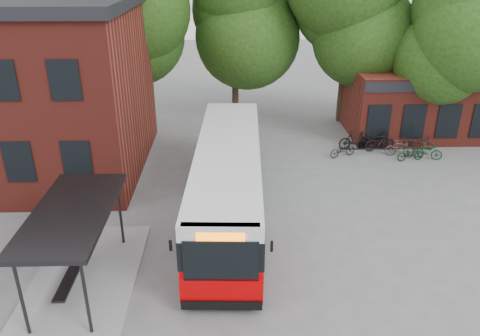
{
  "coord_description": "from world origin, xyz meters",
  "views": [
    {
      "loc": [
        0.44,
        -13.95,
        10.13
      ],
      "look_at": [
        0.95,
        3.99,
        2.0
      ],
      "focal_mm": 35.0,
      "sensor_mm": 36.0,
      "label": 1
    }
  ],
  "objects_px": {
    "bicycle_4": "(410,154)",
    "bicycle_7": "(428,151)",
    "bicycle_1": "(354,140)",
    "bicycle_3": "(380,142)",
    "city_bus": "(228,182)",
    "bus_shelter": "(78,248)",
    "bicycle_0": "(342,150)",
    "bicycle_2": "(372,142)",
    "bicycle_5": "(400,149)",
    "bicycle_6": "(419,142)"
  },
  "relations": [
    {
      "from": "bicycle_6",
      "to": "bicycle_5",
      "type": "bearing_deg",
      "value": 139.4
    },
    {
      "from": "bicycle_1",
      "to": "city_bus",
      "type": "bearing_deg",
      "value": 131.68
    },
    {
      "from": "bicycle_3",
      "to": "bicycle_7",
      "type": "distance_m",
      "value": 2.59
    },
    {
      "from": "bicycle_0",
      "to": "bicycle_5",
      "type": "height_order",
      "value": "bicycle_5"
    },
    {
      "from": "city_bus",
      "to": "bicycle_1",
      "type": "relative_size",
      "value": 6.85
    },
    {
      "from": "bicycle_7",
      "to": "bicycle_4",
      "type": "bearing_deg",
      "value": 122.9
    },
    {
      "from": "bicycle_3",
      "to": "bicycle_6",
      "type": "xyz_separation_m",
      "value": [
        2.35,
        0.19,
        -0.11
      ]
    },
    {
      "from": "bicycle_1",
      "to": "bicycle_7",
      "type": "relative_size",
      "value": 1.19
    },
    {
      "from": "bus_shelter",
      "to": "bicycle_5",
      "type": "relative_size",
      "value": 4.48
    },
    {
      "from": "bicycle_2",
      "to": "bicycle_6",
      "type": "height_order",
      "value": "bicycle_2"
    },
    {
      "from": "bicycle_4",
      "to": "bicycle_6",
      "type": "height_order",
      "value": "bicycle_6"
    },
    {
      "from": "bus_shelter",
      "to": "bicycle_3",
      "type": "height_order",
      "value": "bus_shelter"
    },
    {
      "from": "bicycle_1",
      "to": "bicycle_6",
      "type": "relative_size",
      "value": 1.11
    },
    {
      "from": "bus_shelter",
      "to": "bicycle_6",
      "type": "xyz_separation_m",
      "value": [
        15.93,
        11.75,
        -1.02
      ]
    },
    {
      "from": "bus_shelter",
      "to": "bicycle_7",
      "type": "xyz_separation_m",
      "value": [
        15.85,
        10.33,
        -0.99
      ]
    },
    {
      "from": "city_bus",
      "to": "bicycle_3",
      "type": "xyz_separation_m",
      "value": [
        8.63,
        7.04,
        -1.04
      ]
    },
    {
      "from": "bicycle_4",
      "to": "bicycle_7",
      "type": "xyz_separation_m",
      "value": [
        1.02,
        0.2,
        0.06
      ]
    },
    {
      "from": "bicycle_2",
      "to": "bicycle_4",
      "type": "height_order",
      "value": "bicycle_2"
    },
    {
      "from": "bus_shelter",
      "to": "bicycle_5",
      "type": "xyz_separation_m",
      "value": [
        14.43,
        10.69,
        -0.98
      ]
    },
    {
      "from": "bicycle_0",
      "to": "bicycle_5",
      "type": "xyz_separation_m",
      "value": [
        3.15,
        -0.08,
        0.05
      ]
    },
    {
      "from": "bicycle_0",
      "to": "bicycle_3",
      "type": "bearing_deg",
      "value": -94.45
    },
    {
      "from": "bus_shelter",
      "to": "bicycle_2",
      "type": "xyz_separation_m",
      "value": [
        13.22,
        11.83,
        -0.98
      ]
    },
    {
      "from": "bicycle_0",
      "to": "bicycle_1",
      "type": "height_order",
      "value": "bicycle_1"
    },
    {
      "from": "bicycle_0",
      "to": "bicycle_4",
      "type": "bearing_deg",
      "value": -123.69
    },
    {
      "from": "bicycle_2",
      "to": "bicycle_7",
      "type": "distance_m",
      "value": 3.03
    },
    {
      "from": "bicycle_2",
      "to": "city_bus",
      "type": "bearing_deg",
      "value": 131.92
    },
    {
      "from": "bicycle_0",
      "to": "bicycle_2",
      "type": "xyz_separation_m",
      "value": [
        1.94,
        1.06,
        0.05
      ]
    },
    {
      "from": "bicycle_4",
      "to": "bicycle_6",
      "type": "relative_size",
      "value": 0.93
    },
    {
      "from": "bus_shelter",
      "to": "bicycle_5",
      "type": "bearing_deg",
      "value": 36.52
    },
    {
      "from": "bicycle_7",
      "to": "bus_shelter",
      "type": "bearing_deg",
      "value": 144.93
    },
    {
      "from": "bicycle_2",
      "to": "bicycle_5",
      "type": "xyz_separation_m",
      "value": [
        1.21,
        -1.14,
        0.0
      ]
    },
    {
      "from": "bicycle_3",
      "to": "bicycle_4",
      "type": "bearing_deg",
      "value": -150.12
    },
    {
      "from": "bicycle_7",
      "to": "bicycle_0",
      "type": "bearing_deg",
      "value": 106.38
    },
    {
      "from": "city_bus",
      "to": "bicycle_6",
      "type": "distance_m",
      "value": 13.2
    },
    {
      "from": "bicycle_1",
      "to": "bicycle_3",
      "type": "distance_m",
      "value": 1.41
    },
    {
      "from": "bicycle_6",
      "to": "bicycle_7",
      "type": "xyz_separation_m",
      "value": [
        -0.08,
        -1.42,
        0.03
      ]
    },
    {
      "from": "bus_shelter",
      "to": "bicycle_0",
      "type": "distance_m",
      "value": 15.62
    },
    {
      "from": "bicycle_0",
      "to": "bicycle_1",
      "type": "xyz_separation_m",
      "value": [
        0.94,
        1.12,
        0.13
      ]
    },
    {
      "from": "city_bus",
      "to": "bus_shelter",
      "type": "bearing_deg",
      "value": -135.25
    },
    {
      "from": "bicycle_5",
      "to": "bicycle_1",
      "type": "bearing_deg",
      "value": 81.85
    },
    {
      "from": "bicycle_6",
      "to": "bicycle_3",
      "type": "bearing_deg",
      "value": 108.6
    },
    {
      "from": "bicycle_2",
      "to": "bicycle_4",
      "type": "xyz_separation_m",
      "value": [
        1.62,
        -1.7,
        -0.07
      ]
    },
    {
      "from": "bus_shelter",
      "to": "bicycle_4",
      "type": "relative_size",
      "value": 4.59
    },
    {
      "from": "bicycle_1",
      "to": "bicycle_4",
      "type": "height_order",
      "value": "bicycle_1"
    },
    {
      "from": "bicycle_3",
      "to": "city_bus",
      "type": "bearing_deg",
      "value": 117.99
    },
    {
      "from": "bicycle_5",
      "to": "bicycle_6",
      "type": "height_order",
      "value": "bicycle_5"
    },
    {
      "from": "bicycle_1",
      "to": "bicycle_7",
      "type": "height_order",
      "value": "bicycle_1"
    },
    {
      "from": "bicycle_6",
      "to": "bicycle_4",
      "type": "bearing_deg",
      "value": 160.03
    },
    {
      "from": "bicycle_5",
      "to": "bicycle_6",
      "type": "xyz_separation_m",
      "value": [
        1.5,
        1.07,
        -0.04
      ]
    },
    {
      "from": "bus_shelter",
      "to": "bicycle_5",
      "type": "height_order",
      "value": "bus_shelter"
    }
  ]
}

